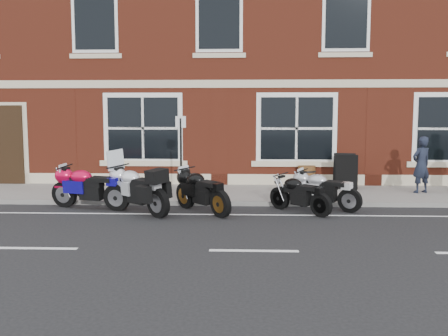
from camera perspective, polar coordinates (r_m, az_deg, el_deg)
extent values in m
plane|color=black|center=(11.97, 3.17, -5.56)|extent=(80.00, 80.00, 0.00)
cube|color=slate|center=(14.91, 3.02, -2.98)|extent=(30.00, 3.00, 0.12)
cube|color=slate|center=(13.35, 3.09, -4.07)|extent=(30.00, 0.16, 0.12)
cube|color=maroon|center=(22.50, 2.89, 15.31)|extent=(24.00, 12.00, 12.00)
cylinder|color=black|center=(13.16, -11.77, -3.02)|extent=(0.63, 0.59, 0.71)
cylinder|color=black|center=(11.87, -7.41, -3.95)|extent=(0.63, 0.59, 0.71)
cube|color=black|center=(12.49, -9.89, -1.71)|extent=(0.84, 0.80, 0.25)
ellipsoid|color=silver|center=(12.61, -10.34, -1.03)|extent=(0.73, 0.72, 0.36)
cube|color=black|center=(12.12, -8.66, -1.51)|extent=(0.65, 0.63, 0.11)
cube|color=silver|center=(13.03, -11.81, 0.99)|extent=(0.35, 0.38, 0.50)
cylinder|color=black|center=(13.75, -17.69, -2.85)|extent=(0.70, 0.33, 0.69)
cylinder|color=black|center=(12.89, -12.07, -3.28)|extent=(0.70, 0.33, 0.69)
cube|color=black|center=(13.28, -15.21, -1.48)|extent=(0.90, 0.49, 0.24)
ellipsoid|color=#BD0832|center=(13.35, -15.80, -0.90)|extent=(0.69, 0.54, 0.35)
cube|color=black|center=(13.03, -13.64, -1.20)|extent=(0.65, 0.43, 0.11)
cylinder|color=black|center=(12.99, -4.31, -3.13)|extent=(0.53, 0.60, 0.67)
cylinder|color=black|center=(11.77, -0.27, -4.09)|extent=(0.53, 0.60, 0.67)
cube|color=black|center=(12.36, -2.54, -1.93)|extent=(0.73, 0.80, 0.23)
ellipsoid|color=black|center=(12.47, -2.95, -1.28)|extent=(0.66, 0.69, 0.33)
cube|color=black|center=(12.01, -1.40, -1.76)|extent=(0.58, 0.61, 0.10)
cylinder|color=black|center=(13.37, 8.77, -3.04)|extent=(0.57, 0.46, 0.61)
cylinder|color=black|center=(12.77, 14.25, -3.59)|extent=(0.57, 0.46, 0.61)
cube|color=black|center=(13.03, 11.28, -1.88)|extent=(0.76, 0.63, 0.21)
ellipsoid|color=#9C9CA0|center=(13.07, 10.73, -1.33)|extent=(0.64, 0.59, 0.31)
cube|color=black|center=(12.85, 12.82, -1.67)|extent=(0.58, 0.51, 0.10)
cylinder|color=black|center=(12.90, 6.48, -3.41)|extent=(0.49, 0.51, 0.58)
cylinder|color=black|center=(12.06, 11.12, -4.16)|extent=(0.49, 0.51, 0.58)
cube|color=black|center=(12.45, 8.59, -2.34)|extent=(0.66, 0.68, 0.20)
ellipsoid|color=black|center=(12.53, 8.12, -1.78)|extent=(0.59, 0.60, 0.29)
cube|color=black|center=(12.21, 9.90, -2.19)|extent=(0.52, 0.53, 0.09)
imported|color=black|center=(15.74, 21.62, 0.36)|extent=(0.72, 0.61, 1.67)
cylinder|color=#442A12|center=(16.26, 9.41, -0.90)|extent=(0.57, 0.57, 0.66)
cylinder|color=black|center=(16.28, 9.40, -1.45)|extent=(0.59, 0.59, 0.05)
cylinder|color=black|center=(16.24, 9.42, -0.35)|extent=(0.59, 0.59, 0.05)
cylinder|color=black|center=(14.08, -4.94, 1.21)|extent=(0.06, 0.06, 2.20)
cube|color=silver|center=(14.03, -4.98, 5.27)|extent=(0.31, 0.13, 0.32)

